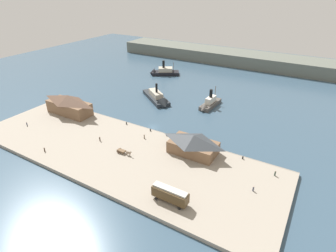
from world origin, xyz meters
TOP-DOWN VIEW (x-y plane):
  - ground_plane at (0.00, 0.00)m, footprint 320.00×320.00m
  - quay_promenade at (0.00, -22.00)m, footprint 110.00×36.00m
  - seawall_edge at (0.00, -3.60)m, footprint 110.00×0.80m
  - ferry_shed_customs_shed at (-36.35, -9.61)m, footprint 20.33×8.26m
  - ferry_shed_central_terminal at (22.60, -9.95)m, footprint 15.82×9.33m
  - street_tram at (27.57, -33.67)m, footprint 9.83×2.92m
  - horse_cart at (3.28, -22.34)m, footprint 5.78×1.51m
  - pedestrian_walking_west at (-9.38, -20.22)m, footprint 0.42×0.42m
  - pedestrian_near_east_shed at (3.29, -10.68)m, footprint 0.41×0.41m
  - pedestrian_at_waters_edge at (-20.62, -34.80)m, footprint 0.39×0.39m
  - pedestrian_by_tram at (45.06, -18.67)m, footprint 0.39×0.39m
  - pedestrian_near_west_shed at (-42.39, -26.23)m, footprint 0.38×0.38m
  - pedestrian_near_cart at (48.76, -8.77)m, footprint 0.43×0.43m
  - mooring_post_center_east at (2.13, -4.96)m, footprint 0.44×0.44m
  - mooring_post_center_west at (9.36, -4.94)m, footprint 0.44×0.44m
  - mooring_post_west at (-9.17, -5.25)m, footprint 0.44×0.44m
  - mooring_post_east at (38.08, -5.18)m, footprint 0.44×0.44m
  - ferry_moored_east at (11.61, 29.48)m, footprint 5.35×16.50m
  - ferry_near_quay at (-33.23, 60.84)m, footprint 18.83×14.86m
  - ferry_mid_harbor at (-12.34, 23.20)m, footprint 22.50×18.98m
  - far_headland at (0.00, 110.00)m, footprint 180.00×24.00m

SIDE VIEW (x-z plane):
  - ground_plane at x=0.00m, z-range 0.00..0.00m
  - seawall_edge at x=0.00m, z-range 0.00..1.00m
  - quay_promenade at x=0.00m, z-range 0.00..1.20m
  - ferry_mid_harbor at x=-12.34m, z-range -3.93..6.68m
  - ferry_moored_east at x=11.61m, z-range -3.27..6.44m
  - mooring_post_center_east at x=2.13m, z-range 1.20..2.10m
  - mooring_post_center_west at x=9.36m, z-range 1.20..2.10m
  - mooring_post_west at x=-9.17m, z-range 1.20..2.10m
  - mooring_post_east at x=38.08m, z-range 1.20..2.10m
  - ferry_near_quay at x=-33.23m, z-range -3.76..7.07m
  - pedestrian_near_west_shed at x=-42.39m, z-range 1.13..2.66m
  - pedestrian_by_tram at x=45.06m, z-range 1.13..2.71m
  - pedestrian_at_waters_edge at x=-20.62m, z-range 1.13..2.71m
  - pedestrian_near_east_shed at x=3.29m, z-range 1.13..2.78m
  - pedestrian_walking_west at x=-9.38m, z-range 1.12..2.83m
  - pedestrian_near_cart at x=48.76m, z-range 1.12..2.86m
  - horse_cart at x=3.28m, z-range 1.19..3.06m
  - street_tram at x=27.57m, z-range 1.56..5.84m
  - far_headland at x=0.00m, z-range 0.00..8.00m
  - ferry_shed_central_terminal at x=22.60m, z-range 1.25..7.83m
  - ferry_shed_customs_shed at x=-36.35m, z-range 1.27..9.69m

